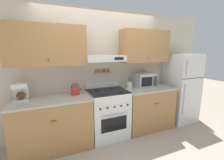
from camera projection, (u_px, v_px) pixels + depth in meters
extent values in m
plane|color=#B2A38E|center=(115.00, 144.00, 2.80)|extent=(16.00, 16.00, 0.00)
cube|color=beige|center=(101.00, 72.00, 3.20)|extent=(5.20, 0.08, 2.55)
cube|color=#AD7A47|center=(47.00, 45.00, 2.52)|extent=(1.28, 0.33, 0.68)
sphere|color=brown|center=(48.00, 60.00, 2.40)|extent=(0.02, 0.02, 0.02)
cube|color=#AD7A47|center=(145.00, 46.00, 3.27)|extent=(1.10, 0.33, 0.68)
sphere|color=brown|center=(149.00, 58.00, 3.16)|extent=(0.02, 0.02, 0.02)
cube|color=silver|center=(105.00, 58.00, 2.94)|extent=(0.78, 0.37, 0.12)
cube|color=black|center=(119.00, 59.00, 2.85)|extent=(0.19, 0.01, 0.05)
cube|color=#AD7A47|center=(103.00, 72.00, 3.13)|extent=(0.34, 0.07, 0.02)
cylinder|color=olive|center=(96.00, 71.00, 3.07)|extent=(0.03, 0.03, 0.06)
cylinder|color=olive|center=(100.00, 71.00, 3.09)|extent=(0.03, 0.03, 0.06)
cylinder|color=olive|center=(103.00, 70.00, 3.12)|extent=(0.03, 0.03, 0.06)
cylinder|color=olive|center=(106.00, 70.00, 3.15)|extent=(0.03, 0.03, 0.06)
cylinder|color=olive|center=(109.00, 70.00, 3.17)|extent=(0.03, 0.03, 0.06)
cube|color=#AD7A47|center=(54.00, 124.00, 2.64)|extent=(1.28, 0.65, 0.89)
cube|color=#B7B2A3|center=(52.00, 99.00, 2.55)|extent=(1.30, 0.68, 0.03)
cylinder|color=brown|center=(54.00, 121.00, 2.29)|extent=(0.10, 0.01, 0.01)
cube|color=#AD7A47|center=(146.00, 108.00, 3.39)|extent=(1.10, 0.65, 0.89)
cube|color=#B7B2A3|center=(147.00, 88.00, 3.30)|extent=(1.13, 0.68, 0.03)
cylinder|color=brown|center=(157.00, 104.00, 3.04)|extent=(0.10, 0.01, 0.01)
cube|color=white|center=(108.00, 114.00, 3.03)|extent=(0.74, 0.63, 0.94)
cube|color=black|center=(114.00, 124.00, 2.75)|extent=(0.51, 0.01, 0.26)
cylinder|color=#ADAFB5|center=(115.00, 115.00, 2.69)|extent=(0.52, 0.02, 0.02)
cube|color=black|center=(108.00, 91.00, 2.93)|extent=(0.74, 0.63, 0.01)
cylinder|color=#232326|center=(102.00, 93.00, 2.72)|extent=(0.11, 0.11, 0.02)
cylinder|color=#232326|center=(119.00, 91.00, 2.86)|extent=(0.11, 0.11, 0.02)
cylinder|color=#232326|center=(97.00, 89.00, 3.00)|extent=(0.11, 0.11, 0.02)
cylinder|color=#232326|center=(113.00, 88.00, 3.14)|extent=(0.11, 0.11, 0.02)
cylinder|color=black|center=(100.00, 109.00, 2.57)|extent=(0.03, 0.02, 0.03)
cylinder|color=black|center=(108.00, 108.00, 2.62)|extent=(0.03, 0.02, 0.03)
cylinder|color=black|center=(115.00, 107.00, 2.68)|extent=(0.03, 0.02, 0.03)
cylinder|color=black|center=(121.00, 106.00, 2.73)|extent=(0.03, 0.02, 0.03)
cylinder|color=black|center=(128.00, 105.00, 2.78)|extent=(0.03, 0.02, 0.03)
cube|color=white|center=(103.00, 85.00, 3.19)|extent=(0.74, 0.04, 0.10)
cube|color=white|center=(181.00, 88.00, 3.68)|extent=(0.68, 0.66, 1.65)
cube|color=black|center=(194.00, 78.00, 3.32)|extent=(0.68, 0.01, 0.01)
cylinder|color=#ADAFB5|center=(187.00, 68.00, 3.16)|extent=(0.02, 0.02, 0.36)
cylinder|color=#ADAFB5|center=(184.00, 100.00, 3.30)|extent=(0.02, 0.02, 0.69)
cylinder|color=red|center=(75.00, 91.00, 2.76)|extent=(0.16, 0.16, 0.12)
ellipsoid|color=red|center=(75.00, 88.00, 2.75)|extent=(0.15, 0.15, 0.07)
sphere|color=black|center=(75.00, 86.00, 2.74)|extent=(0.02, 0.02, 0.02)
cylinder|color=red|center=(79.00, 90.00, 2.79)|extent=(0.10, 0.04, 0.08)
torus|color=black|center=(75.00, 87.00, 2.75)|extent=(0.14, 0.01, 0.14)
cube|color=white|center=(22.00, 100.00, 2.44)|extent=(0.22, 0.21, 0.03)
cube|color=white|center=(21.00, 91.00, 2.47)|extent=(0.22, 0.08, 0.29)
cube|color=white|center=(20.00, 86.00, 2.38)|extent=(0.22, 0.17, 0.07)
ellipsoid|color=#4C3323|center=(21.00, 96.00, 2.41)|extent=(0.13, 0.13, 0.12)
cube|color=#ADAFB5|center=(144.00, 80.00, 3.35)|extent=(0.45, 0.34, 0.31)
cube|color=black|center=(147.00, 82.00, 3.17)|extent=(0.27, 0.01, 0.20)
cube|color=#38383D|center=(155.00, 81.00, 3.25)|extent=(0.09, 0.01, 0.22)
cylinder|color=silver|center=(129.00, 85.00, 3.20)|extent=(0.11, 0.11, 0.15)
cylinder|color=olive|center=(129.00, 78.00, 3.15)|extent=(0.01, 0.05, 0.16)
cylinder|color=#28282B|center=(130.00, 78.00, 3.17)|extent=(0.01, 0.04, 0.16)
cylinder|color=#B2B2B7|center=(130.00, 78.00, 3.19)|extent=(0.01, 0.03, 0.16)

